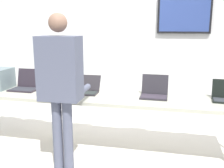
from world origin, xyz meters
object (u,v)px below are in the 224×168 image
person (61,80)px  laptop_station_1 (86,89)px  workbench (99,99)px  laptop_station_2 (154,92)px  laptop_station_0 (26,85)px

person → laptop_station_1: bearing=87.1°
workbench → laptop_station_2: laptop_station_2 is taller
laptop_station_0 → laptop_station_1: (0.89, 0.00, -0.01)m
workbench → person: size_ratio=2.09×
workbench → laptop_station_1: (-0.22, 0.11, 0.10)m
laptop_station_0 → laptop_station_1: bearing=0.1°
workbench → laptop_station_0: 1.12m
laptop_station_2 → person: bearing=-142.7°
laptop_station_2 → person: (-0.95, -0.73, 0.26)m
laptop_station_2 → person: size_ratio=0.20×
workbench → person: person is taller
laptop_station_1 → person: bearing=-92.9°
laptop_station_1 → person: (-0.04, -0.73, 0.27)m
laptop_station_0 → laptop_station_1: 0.89m
laptop_station_2 → person: person is taller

